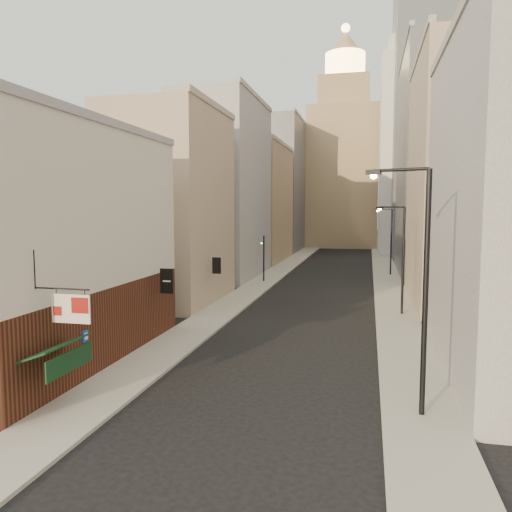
{
  "coord_description": "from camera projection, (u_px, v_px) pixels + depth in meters",
  "views": [
    {
      "loc": [
        4.38,
        -13.49,
        7.92
      ],
      "look_at": [
        -2.37,
        16.36,
        4.98
      ],
      "focal_mm": 35.0,
      "sensor_mm": 36.0,
      "label": 1
    }
  ],
  "objects": [
    {
      "name": "sidewalk_right",
      "position": [
        384.0,
        267.0,
        66.78
      ],
      "size": [
        3.0,
        140.0,
        0.15
      ],
      "primitive_type": "cube",
      "color": "#9B9B8C",
      "rests_on": "ground"
    },
    {
      "name": "ground",
      "position": [
        212.0,
        476.0,
        14.82
      ],
      "size": [
        360.0,
        360.0,
        0.0
      ],
      "primitive_type": "plane",
      "color": "black",
      "rests_on": "ground"
    },
    {
      "name": "streetlamp_far",
      "position": [
        390.0,
        238.0,
        58.46
      ],
      "size": [
        1.98,
        0.83,
        7.85
      ],
      "rotation": [
        0.0,
        0.0,
        -0.34
      ],
      "color": "black",
      "rests_on": "ground"
    },
    {
      "name": "near_building_left",
      "position": [
        59.0,
        246.0,
        25.39
      ],
      "size": [
        8.3,
        23.04,
        12.3
      ],
      "color": "#512818",
      "rests_on": "ground"
    },
    {
      "name": "white_tower",
      "position": [
        404.0,
        146.0,
        86.57
      ],
      "size": [
        8.0,
        8.0,
        41.5
      ],
      "color": "silver",
      "rests_on": "ground"
    },
    {
      "name": "streetlamp_mid",
      "position": [
        400.0,
        254.0,
        36.45
      ],
      "size": [
        2.1,
        0.52,
        8.06
      ],
      "rotation": [
        0.0,
        0.0,
        0.16
      ],
      "color": "black",
      "rests_on": "ground"
    },
    {
      "name": "left_bldg_tan",
      "position": [
        258.0,
        204.0,
        74.89
      ],
      "size": [
        8.0,
        18.0,
        17.0
      ],
      "primitive_type": "cube",
      "color": "tan",
      "rests_on": "ground"
    },
    {
      "name": "right_bldg_beige",
      "position": [
        466.0,
        182.0,
        40.35
      ],
      "size": [
        8.0,
        16.0,
        20.0
      ],
      "primitive_type": "cube",
      "color": "tan",
      "rests_on": "ground"
    },
    {
      "name": "left_bldg_beige",
      "position": [
        170.0,
        207.0,
        41.93
      ],
      "size": [
        8.0,
        12.0,
        16.0
      ],
      "primitive_type": "cube",
      "color": "tan",
      "rests_on": "ground"
    },
    {
      "name": "left_bldg_grey",
      "position": [
        224.0,
        190.0,
        57.27
      ],
      "size": [
        8.0,
        16.0,
        20.0
      ],
      "primitive_type": "cube",
      "color": "gray",
      "rests_on": "ground"
    },
    {
      "name": "left_bldg_wingrid",
      "position": [
        281.0,
        186.0,
        93.97
      ],
      "size": [
        8.0,
        20.0,
        24.0
      ],
      "primitive_type": "cube",
      "color": "gray",
      "rests_on": "ground"
    },
    {
      "name": "sidewalk_left",
      "position": [
        288.0,
        265.0,
        69.64
      ],
      "size": [
        3.0,
        140.0,
        0.15
      ],
      "primitive_type": "cube",
      "color": "#9B9B8C",
      "rests_on": "ground"
    },
    {
      "name": "clock_tower",
      "position": [
        343.0,
        161.0,
        102.67
      ],
      "size": [
        14.0,
        14.0,
        44.9
      ],
      "color": "tan",
      "rests_on": "ground"
    },
    {
      "name": "streetlamp_near",
      "position": [
        419.0,
        277.0,
        18.51
      ],
      "size": [
        2.38,
        0.98,
        9.41
      ],
      "rotation": [
        0.0,
        0.0,
        -0.33
      ],
      "color": "black",
      "rests_on": "ground"
    },
    {
      "name": "highrise",
      "position": [
        454.0,
        103.0,
        84.14
      ],
      "size": [
        21.0,
        23.0,
        51.2
      ],
      "color": "gray",
      "rests_on": "ground"
    },
    {
      "name": "right_bldg_wingrid",
      "position": [
        435.0,
        165.0,
        59.48
      ],
      "size": [
        8.0,
        20.0,
        26.0
      ],
      "primitive_type": "cube",
      "color": "gray",
      "rests_on": "ground"
    },
    {
      "name": "traffic_light_left",
      "position": [
        264.0,
        251.0,
        53.04
      ],
      "size": [
        0.55,
        0.43,
        5.0
      ],
      "rotation": [
        0.0,
        0.0,
        2.96
      ],
      "color": "black",
      "rests_on": "ground"
    }
  ]
}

